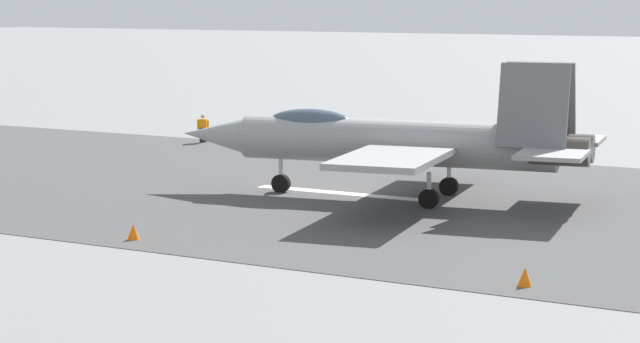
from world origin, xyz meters
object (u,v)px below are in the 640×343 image
Objects in this scene: crew_person at (203,129)px; marker_cone_mid at (134,232)px; fighter_jet at (397,140)px; marker_cone_near at (525,277)px.

marker_cone_mid is (-12.97, 23.37, -0.51)m from crew_person.
fighter_jet reaches higher than marker_cone_near.
fighter_jet is 31.96× the size of marker_cone_mid.
marker_cone_near is (-26.52, 23.37, -0.51)m from crew_person.
crew_person is 26.73m from marker_cone_mid.
marker_cone_near and marker_cone_mid have the same top height.
marker_cone_near is 1.00× the size of marker_cone_mid.
fighter_jet is 12.44m from marker_cone_mid.
marker_cone_mid is at bearing 119.02° from crew_person.
fighter_jet is 21.04m from crew_person.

